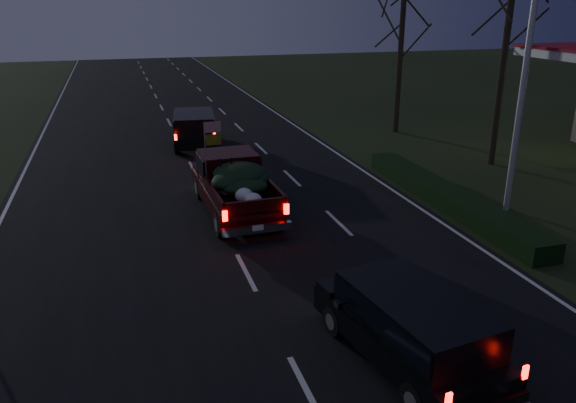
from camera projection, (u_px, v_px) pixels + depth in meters
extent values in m
plane|color=black|center=(246.00, 272.00, 14.64)|extent=(120.00, 120.00, 0.00)
cube|color=black|center=(246.00, 272.00, 14.64)|extent=(14.00, 120.00, 0.02)
cube|color=black|center=(447.00, 197.00, 19.38)|extent=(1.00, 10.00, 0.60)
cylinder|color=silver|center=(525.00, 75.00, 17.53)|extent=(0.20, 0.20, 9.00)
cylinder|color=black|center=(503.00, 64.00, 22.94)|extent=(0.28, 0.28, 8.50)
cylinder|color=black|center=(400.00, 66.00, 29.22)|extent=(0.28, 0.28, 7.00)
cube|color=black|center=(235.00, 194.00, 18.69)|extent=(2.13, 5.12, 0.56)
cube|color=black|center=(228.00, 165.00, 19.25)|extent=(1.91, 1.66, 0.91)
cube|color=black|center=(228.00, 162.00, 19.21)|extent=(2.01, 1.56, 0.56)
cube|color=black|center=(244.00, 198.00, 17.41)|extent=(1.94, 2.88, 0.06)
ellipsoid|color=black|center=(241.00, 179.00, 17.72)|extent=(1.66, 1.86, 0.61)
cylinder|color=gray|center=(205.00, 154.00, 17.92)|extent=(0.03, 0.03, 2.03)
cube|color=red|center=(213.00, 127.00, 17.72)|extent=(0.53, 0.03, 0.35)
cube|color=gold|center=(213.00, 140.00, 17.86)|extent=(0.53, 0.03, 0.35)
cube|color=black|center=(195.00, 133.00, 27.36)|extent=(2.45, 4.79, 0.57)
cube|color=black|center=(194.00, 121.00, 26.92)|extent=(2.19, 3.54, 0.77)
cube|color=black|center=(194.00, 119.00, 26.89)|extent=(2.27, 3.46, 0.46)
cube|color=black|center=(406.00, 336.00, 10.90)|extent=(2.38, 4.50, 0.54)
cube|color=black|center=(415.00, 314.00, 10.50)|extent=(2.11, 3.33, 0.71)
cube|color=black|center=(416.00, 311.00, 10.48)|extent=(2.19, 3.26, 0.43)
cube|color=black|center=(338.00, 305.00, 11.03)|extent=(0.12, 0.21, 0.14)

